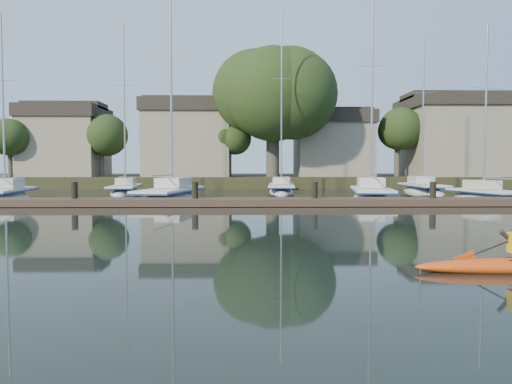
{
  "coord_description": "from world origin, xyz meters",
  "views": [
    {
      "loc": [
        -0.42,
        -10.96,
        2.0
      ],
      "look_at": [
        -0.13,
        4.3,
        1.2
      ],
      "focal_mm": 35.0,
      "sensor_mm": 36.0,
      "label": 1
    }
  ],
  "objects_px": {
    "sailboat_3": "(371,202)",
    "sailboat_5": "(125,195)",
    "sailboat_6": "(281,194)",
    "sailboat_0": "(4,203)",
    "sailboat_1": "(171,203)",
    "dock": "(255,202)",
    "sailboat_7": "(423,195)",
    "sailboat_4": "(486,203)"
  },
  "relations": [
    {
      "from": "sailboat_3",
      "to": "sailboat_5",
      "type": "distance_m",
      "value": 18.13
    },
    {
      "from": "sailboat_6",
      "to": "sailboat_0",
      "type": "bearing_deg",
      "value": -149.9
    },
    {
      "from": "sailboat_1",
      "to": "sailboat_0",
      "type": "bearing_deg",
      "value": -172.77
    },
    {
      "from": "sailboat_3",
      "to": "dock",
      "type": "bearing_deg",
      "value": -135.93
    },
    {
      "from": "sailboat_5",
      "to": "sailboat_6",
      "type": "bearing_deg",
      "value": 0.52
    },
    {
      "from": "sailboat_6",
      "to": "sailboat_7",
      "type": "height_order",
      "value": "sailboat_6"
    },
    {
      "from": "dock",
      "to": "sailboat_1",
      "type": "xyz_separation_m",
      "value": [
        -4.92,
        4.63,
        -0.41
      ]
    },
    {
      "from": "sailboat_0",
      "to": "sailboat_4",
      "type": "bearing_deg",
      "value": -9.26
    },
    {
      "from": "sailboat_6",
      "to": "sailboat_7",
      "type": "xyz_separation_m",
      "value": [
        10.7,
        -1.01,
        -0.02
      ]
    },
    {
      "from": "sailboat_3",
      "to": "sailboat_5",
      "type": "bearing_deg",
      "value": 165.35
    },
    {
      "from": "sailboat_5",
      "to": "sailboat_7",
      "type": "xyz_separation_m",
      "value": [
        22.44,
        0.33,
        -0.02
      ]
    },
    {
      "from": "dock",
      "to": "sailboat_6",
      "type": "bearing_deg",
      "value": 80.5
    },
    {
      "from": "sailboat_1",
      "to": "sailboat_7",
      "type": "height_order",
      "value": "sailboat_1"
    },
    {
      "from": "sailboat_1",
      "to": "sailboat_6",
      "type": "xyz_separation_m",
      "value": [
        7.2,
        8.99,
        0.03
      ]
    },
    {
      "from": "sailboat_7",
      "to": "sailboat_0",
      "type": "bearing_deg",
      "value": -163.26
    },
    {
      "from": "sailboat_4",
      "to": "sailboat_6",
      "type": "distance_m",
      "value": 14.88
    },
    {
      "from": "sailboat_0",
      "to": "sailboat_7",
      "type": "relative_size",
      "value": 0.95
    },
    {
      "from": "sailboat_3",
      "to": "sailboat_1",
      "type": "bearing_deg",
      "value": -169.23
    },
    {
      "from": "dock",
      "to": "sailboat_7",
      "type": "xyz_separation_m",
      "value": [
        12.98,
        12.61,
        -0.4
      ]
    },
    {
      "from": "sailboat_5",
      "to": "sailboat_7",
      "type": "distance_m",
      "value": 22.45
    },
    {
      "from": "sailboat_7",
      "to": "sailboat_1",
      "type": "bearing_deg",
      "value": -154.23
    },
    {
      "from": "sailboat_6",
      "to": "sailboat_5",
      "type": "bearing_deg",
      "value": -169.63
    },
    {
      "from": "sailboat_1",
      "to": "sailboat_4",
      "type": "distance_m",
      "value": 18.58
    },
    {
      "from": "sailboat_0",
      "to": "dock",
      "type": "bearing_deg",
      "value": -25.98
    },
    {
      "from": "sailboat_4",
      "to": "dock",
      "type": "bearing_deg",
      "value": -172.42
    },
    {
      "from": "sailboat_1",
      "to": "sailboat_5",
      "type": "bearing_deg",
      "value": 130.79
    },
    {
      "from": "sailboat_0",
      "to": "sailboat_1",
      "type": "distance_m",
      "value": 10.05
    },
    {
      "from": "dock",
      "to": "sailboat_5",
      "type": "bearing_deg",
      "value": 127.63
    },
    {
      "from": "sailboat_3",
      "to": "sailboat_6",
      "type": "bearing_deg",
      "value": 128.4
    },
    {
      "from": "sailboat_4",
      "to": "sailboat_6",
      "type": "xyz_separation_m",
      "value": [
        -11.38,
        9.6,
        0.01
      ]
    },
    {
      "from": "sailboat_5",
      "to": "sailboat_0",
      "type": "bearing_deg",
      "value": -133.47
    },
    {
      "from": "sailboat_3",
      "to": "sailboat_7",
      "type": "height_order",
      "value": "sailboat_3"
    },
    {
      "from": "sailboat_0",
      "to": "sailboat_4",
      "type": "xyz_separation_m",
      "value": [
        28.61,
        -1.1,
        0.02
      ]
    },
    {
      "from": "sailboat_3",
      "to": "sailboat_0",
      "type": "bearing_deg",
      "value": -171.28
    },
    {
      "from": "dock",
      "to": "sailboat_1",
      "type": "bearing_deg",
      "value": 136.71
    },
    {
      "from": "sailboat_4",
      "to": "sailboat_5",
      "type": "relative_size",
      "value": 0.84
    },
    {
      "from": "sailboat_3",
      "to": "sailboat_5",
      "type": "relative_size",
      "value": 1.01
    },
    {
      "from": "sailboat_3",
      "to": "sailboat_5",
      "type": "height_order",
      "value": "sailboat_5"
    },
    {
      "from": "sailboat_5",
      "to": "sailboat_7",
      "type": "bearing_deg",
      "value": -5.16
    },
    {
      "from": "sailboat_5",
      "to": "sailboat_4",
      "type": "bearing_deg",
      "value": -25.64
    },
    {
      "from": "sailboat_3",
      "to": "sailboat_6",
      "type": "distance_m",
      "value": 9.9
    },
    {
      "from": "dock",
      "to": "sailboat_3",
      "type": "bearing_deg",
      "value": 34.99
    }
  ]
}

